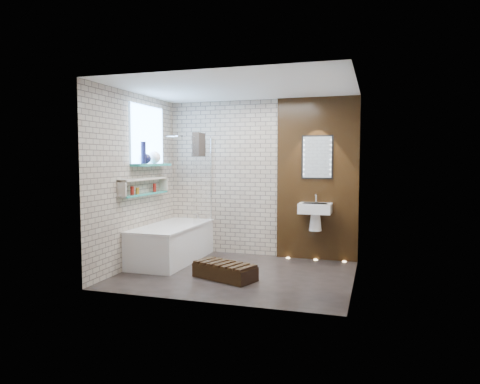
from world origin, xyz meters
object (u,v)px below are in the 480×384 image
(led_mirror, at_px, (317,157))
(washbasin, at_px, (315,212))
(bath_screen, at_px, (203,180))
(walnut_step, at_px, (225,272))
(bathtub, at_px, (172,243))

(led_mirror, bearing_deg, washbasin, -90.00)
(bath_screen, xyz_separation_m, washbasin, (1.82, 0.18, -0.49))
(walnut_step, bearing_deg, bath_screen, 123.72)
(bath_screen, distance_m, washbasin, 1.89)
(bathtub, relative_size, led_mirror, 2.49)
(walnut_step, bearing_deg, washbasin, 53.26)
(bathtub, xyz_separation_m, led_mirror, (2.17, 0.78, 1.36))
(washbasin, bearing_deg, led_mirror, 90.00)
(bathtub, height_order, led_mirror, led_mirror)
(washbasin, relative_size, led_mirror, 0.83)
(bathtub, bearing_deg, walnut_step, -33.13)
(led_mirror, relative_size, walnut_step, 0.81)
(bath_screen, bearing_deg, washbasin, 5.78)
(bathtub, bearing_deg, bath_screen, 51.10)
(bathtub, xyz_separation_m, bath_screen, (0.35, 0.44, 0.99))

